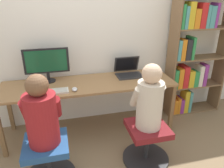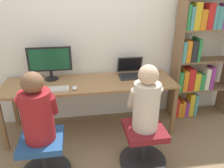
{
  "view_description": "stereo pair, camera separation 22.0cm",
  "coord_description": "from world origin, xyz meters",
  "views": [
    {
      "loc": [
        -0.35,
        -2.31,
        1.87
      ],
      "look_at": [
        0.26,
        0.11,
        0.79
      ],
      "focal_mm": 35.0,
      "sensor_mm": 36.0,
      "label": 1
    },
    {
      "loc": [
        -0.13,
        -2.36,
        1.87
      ],
      "look_at": [
        0.26,
        0.11,
        0.79
      ],
      "focal_mm": 35.0,
      "sensor_mm": 36.0,
      "label": 2
    }
  ],
  "objects": [
    {
      "name": "person_at_laptop",
      "position": [
        0.54,
        -0.42,
        0.8
      ],
      "size": [
        0.34,
        0.32,
        0.73
      ],
      "color": "beige",
      "rests_on": "office_chair_right"
    },
    {
      "name": "desk",
      "position": [
        0.0,
        0.33,
        0.67
      ],
      "size": [
        2.27,
        0.66,
        0.74
      ],
      "color": "olive",
      "rests_on": "ground_plane"
    },
    {
      "name": "wall_back",
      "position": [
        0.0,
        0.73,
        1.3
      ],
      "size": [
        10.0,
        0.05,
        2.6
      ],
      "color": "white",
      "rests_on": "ground_plane"
    },
    {
      "name": "office_chair_left",
      "position": [
        -0.56,
        -0.44,
        0.25
      ],
      "size": [
        0.55,
        0.55,
        0.47
      ],
      "color": "#262628",
      "rests_on": "ground_plane"
    },
    {
      "name": "office_chair_right",
      "position": [
        0.54,
        -0.42,
        0.25
      ],
      "size": [
        0.55,
        0.55,
        0.47
      ],
      "color": "#262628",
      "rests_on": "ground_plane"
    },
    {
      "name": "desktop_monitor",
      "position": [
        -0.51,
        0.51,
        0.99
      ],
      "size": [
        0.57,
        0.18,
        0.45
      ],
      "color": "black",
      "rests_on": "desk"
    },
    {
      "name": "ground_plane",
      "position": [
        0.0,
        0.0,
        0.0
      ],
      "size": [
        14.0,
        14.0,
        0.0
      ],
      "primitive_type": "plane",
      "color": "#846B4C"
    },
    {
      "name": "keyboard",
      "position": [
        -0.5,
        0.14,
        0.75
      ],
      "size": [
        0.44,
        0.15,
        0.03
      ],
      "color": "silver",
      "rests_on": "desk"
    },
    {
      "name": "computer_mouse_by_keyboard",
      "position": [
        -0.2,
        0.14,
        0.76
      ],
      "size": [
        0.07,
        0.11,
        0.04
      ],
      "color": "silver",
      "rests_on": "desk"
    },
    {
      "name": "bookshelf",
      "position": [
        1.59,
        0.48,
        0.89
      ],
      "size": [
        0.91,
        0.28,
        1.82
      ],
      "color": "brown",
      "rests_on": "ground_plane"
    },
    {
      "name": "person_at_monitor",
      "position": [
        -0.56,
        -0.44,
        0.79
      ],
      "size": [
        0.37,
        0.34,
        0.72
      ],
      "color": "maroon",
      "rests_on": "office_chair_left"
    },
    {
      "name": "laptop",
      "position": [
        0.6,
        0.48,
        0.79
      ],
      "size": [
        0.36,
        0.32,
        0.25
      ],
      "color": "#2D2D30",
      "rests_on": "desk"
    }
  ]
}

